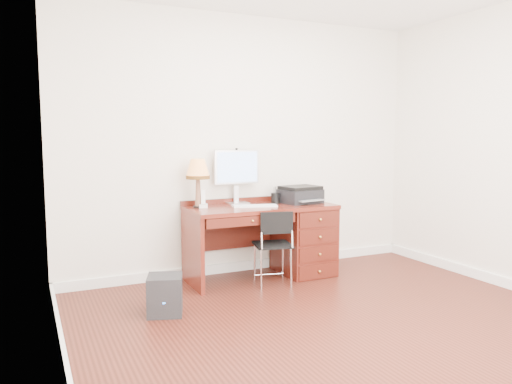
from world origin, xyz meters
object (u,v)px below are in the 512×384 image
printer (300,195)px  phone (203,203)px  monitor (237,170)px  equipment_box (165,295)px  desk (288,235)px  chair (275,240)px  leg_lamp (198,172)px

printer → phone: bearing=165.4°
monitor → equipment_box: bearing=-139.1°
desk → chair: bearing=-136.0°
leg_lamp → chair: (0.64, -0.42, -0.65)m
printer → leg_lamp: leg_lamp is taller
equipment_box → monitor: bearing=58.8°
desk → printer: printer is taller
phone → leg_lamp: bearing=165.8°
leg_lamp → phone: size_ratio=2.75×
phone → printer: bearing=12.6°
desk → equipment_box: 1.63m
leg_lamp → monitor: bearing=13.7°
leg_lamp → equipment_box: bearing=-126.0°
monitor → phone: monitor is taller
chair → monitor: bearing=121.8°
printer → leg_lamp: (-1.09, 0.12, 0.26)m
desk → chair: 0.43m
desk → monitor: monitor is taller
monitor → equipment_box: monitor is taller
chair → equipment_box: chair is taller
phone → equipment_box: (-0.58, -0.72, -0.64)m
leg_lamp → chair: size_ratio=0.65×
desk → monitor: size_ratio=2.69×
leg_lamp → equipment_box: leg_lamp is taller
desk → leg_lamp: (-0.95, 0.12, 0.69)m
desk → equipment_box: bearing=-157.2°
monitor → chair: bearing=-71.0°
equipment_box → printer: bearing=39.3°
desk → leg_lamp: 1.18m
monitor → printer: size_ratio=1.24×
chair → equipment_box: bearing=-151.3°
printer → chair: 0.67m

